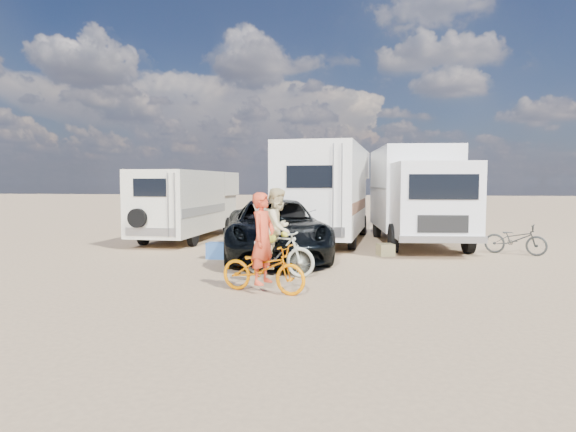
# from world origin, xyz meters

# --- Properties ---
(ground) EXTENTS (140.00, 140.00, 0.00)m
(ground) POSITION_xyz_m (0.00, 0.00, 0.00)
(ground) COLOR tan
(ground) RESTS_ON ground
(rv_main) EXTENTS (3.14, 7.78, 3.48)m
(rv_main) POSITION_xyz_m (0.23, 7.12, 1.74)
(rv_main) COLOR white
(rv_main) RESTS_ON ground
(rv_left) EXTENTS (2.21, 6.71, 2.61)m
(rv_left) POSITION_xyz_m (-5.08, 6.84, 1.30)
(rv_left) COLOR beige
(rv_left) RESTS_ON ground
(box_truck) EXTENTS (3.14, 7.41, 3.44)m
(box_truck) POSITION_xyz_m (3.43, 6.49, 1.72)
(box_truck) COLOR silver
(box_truck) RESTS_ON ground
(dark_suv) EXTENTS (4.12, 6.55, 1.68)m
(dark_suv) POSITION_xyz_m (-1.03, 2.79, 0.84)
(dark_suv) COLOR black
(dark_suv) RESTS_ON ground
(bike_man) EXTENTS (1.96, 1.17, 0.97)m
(bike_man) POSITION_xyz_m (-0.47, -1.75, 0.49)
(bike_man) COLOR orange
(bike_man) RESTS_ON ground
(bike_woman) EXTENTS (1.90, 0.99, 1.10)m
(bike_woman) POSITION_xyz_m (-0.46, 0.01, 0.55)
(bike_woman) COLOR beige
(bike_woman) RESTS_ON ground
(rider_man) EXTENTS (0.61, 0.76, 1.82)m
(rider_man) POSITION_xyz_m (-0.47, -1.75, 0.91)
(rider_man) COLOR #D84224
(rider_man) RESTS_ON ground
(rider_woman) EXTENTS (0.93, 1.07, 1.89)m
(rider_woman) POSITION_xyz_m (-0.46, 0.01, 0.94)
(rider_woman) COLOR beige
(rider_woman) RESTS_ON ground
(bike_parked) EXTENTS (1.87, 1.30, 0.93)m
(bike_parked) POSITION_xyz_m (6.11, 4.42, 0.47)
(bike_parked) COLOR #252725
(bike_parked) RESTS_ON ground
(cooler) EXTENTS (0.58, 0.42, 0.46)m
(cooler) POSITION_xyz_m (-2.62, 2.33, 0.23)
(cooler) COLOR #2F5694
(cooler) RESTS_ON ground
(crate) EXTENTS (0.56, 0.56, 0.35)m
(crate) POSITION_xyz_m (2.20, 3.60, 0.18)
(crate) COLOR #978C59
(crate) RESTS_ON ground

